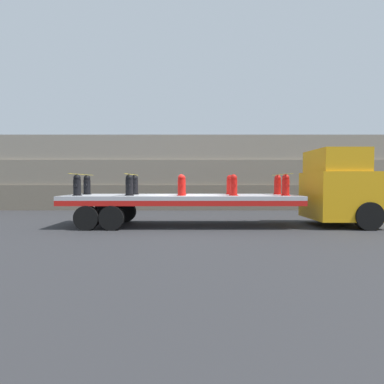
# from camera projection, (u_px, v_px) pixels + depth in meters

# --- Properties ---
(ground_plane) EXTENTS (120.00, 120.00, 0.00)m
(ground_plane) POSITION_uv_depth(u_px,v_px,m) (182.00, 226.00, 12.33)
(ground_plane) COLOR #2D2D30
(rock_cliff) EXTENTS (60.00, 3.30, 4.81)m
(rock_cliff) POSITION_uv_depth(u_px,v_px,m) (186.00, 173.00, 20.43)
(rock_cliff) COLOR #706656
(rock_cliff) RESTS_ON ground_plane
(truck_cab) EXTENTS (2.56, 2.68, 3.11)m
(truck_cab) POSITION_uv_depth(u_px,v_px,m) (342.00, 188.00, 12.28)
(truck_cab) COLOR orange
(truck_cab) RESTS_ON ground_plane
(flatbed_trailer) EXTENTS (9.38, 2.61, 1.27)m
(flatbed_trailer) POSITION_uv_depth(u_px,v_px,m) (167.00, 201.00, 12.30)
(flatbed_trailer) COLOR #B2B2B7
(flatbed_trailer) RESTS_ON ground_plane
(fire_hydrant_black_near_0) EXTENTS (0.36, 0.50, 0.84)m
(fire_hydrant_black_near_0) POSITION_uv_depth(u_px,v_px,m) (77.00, 185.00, 11.72)
(fire_hydrant_black_near_0) COLOR black
(fire_hydrant_black_near_0) RESTS_ON flatbed_trailer
(fire_hydrant_black_far_0) EXTENTS (0.36, 0.50, 0.84)m
(fire_hydrant_black_far_0) POSITION_uv_depth(u_px,v_px,m) (87.00, 185.00, 12.83)
(fire_hydrant_black_far_0) COLOR black
(fire_hydrant_black_far_0) RESTS_ON flatbed_trailer
(fire_hydrant_black_near_1) EXTENTS (0.36, 0.50, 0.84)m
(fire_hydrant_black_near_1) POSITION_uv_depth(u_px,v_px,m) (129.00, 185.00, 11.72)
(fire_hydrant_black_near_1) COLOR black
(fire_hydrant_black_near_1) RESTS_ON flatbed_trailer
(fire_hydrant_black_far_1) EXTENTS (0.36, 0.50, 0.84)m
(fire_hydrant_black_far_1) POSITION_uv_depth(u_px,v_px,m) (135.00, 185.00, 12.83)
(fire_hydrant_black_far_1) COLOR black
(fire_hydrant_black_far_1) RESTS_ON flatbed_trailer
(fire_hydrant_red_near_2) EXTENTS (0.36, 0.50, 0.84)m
(fire_hydrant_red_near_2) POSITION_uv_depth(u_px,v_px,m) (181.00, 185.00, 11.72)
(fire_hydrant_red_near_2) COLOR red
(fire_hydrant_red_near_2) RESTS_ON flatbed_trailer
(fire_hydrant_red_far_2) EXTENTS (0.36, 0.50, 0.84)m
(fire_hydrant_red_far_2) POSITION_uv_depth(u_px,v_px,m) (182.00, 185.00, 12.83)
(fire_hydrant_red_far_2) COLOR red
(fire_hydrant_red_far_2) RESTS_ON flatbed_trailer
(fire_hydrant_red_near_3) EXTENTS (0.36, 0.50, 0.84)m
(fire_hydrant_red_near_3) POSITION_uv_depth(u_px,v_px,m) (234.00, 185.00, 11.72)
(fire_hydrant_red_near_3) COLOR red
(fire_hydrant_red_near_3) RESTS_ON flatbed_trailer
(fire_hydrant_red_far_3) EXTENTS (0.36, 0.50, 0.84)m
(fire_hydrant_red_far_3) POSITION_uv_depth(u_px,v_px,m) (230.00, 185.00, 12.83)
(fire_hydrant_red_far_3) COLOR red
(fire_hydrant_red_far_3) RESTS_ON flatbed_trailer
(fire_hydrant_red_near_4) EXTENTS (0.36, 0.50, 0.84)m
(fire_hydrant_red_near_4) POSITION_uv_depth(u_px,v_px,m) (286.00, 185.00, 11.72)
(fire_hydrant_red_near_4) COLOR red
(fire_hydrant_red_near_4) RESTS_ON flatbed_trailer
(fire_hydrant_red_far_4) EXTENTS (0.36, 0.50, 0.84)m
(fire_hydrant_red_far_4) POSITION_uv_depth(u_px,v_px,m) (278.00, 185.00, 12.83)
(fire_hydrant_red_far_4) COLOR red
(fire_hydrant_red_far_4) RESTS_ON flatbed_trailer
(cargo_strap_rear) EXTENTS (0.05, 2.71, 0.01)m
(cargo_strap_rear) POSITION_uv_depth(u_px,v_px,m) (82.00, 174.00, 12.26)
(cargo_strap_rear) COLOR yellow
(cargo_strap_rear) RESTS_ON fire_hydrant_black_near_0
(cargo_strap_middle) EXTENTS (0.05, 2.71, 0.01)m
(cargo_strap_middle) POSITION_uv_depth(u_px,v_px,m) (132.00, 174.00, 12.26)
(cargo_strap_middle) COLOR yellow
(cargo_strap_middle) RESTS_ON fire_hydrant_black_near_1
(cargo_strap_front) EXTENTS (0.05, 2.71, 0.01)m
(cargo_strap_front) POSITION_uv_depth(u_px,v_px,m) (282.00, 174.00, 12.26)
(cargo_strap_front) COLOR yellow
(cargo_strap_front) RESTS_ON fire_hydrant_red_near_4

